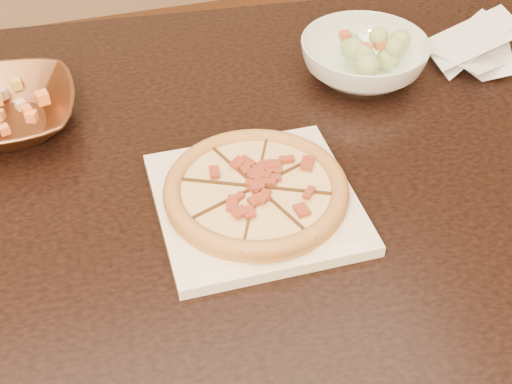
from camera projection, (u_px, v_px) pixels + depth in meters
dining_table at (187, 208)px, 1.16m from camera, size 1.61×1.12×0.75m
plate at (256, 202)px, 1.02m from camera, size 0.28×0.28×0.02m
pizza at (256, 190)px, 1.01m from camera, size 0.26×0.26×0.03m
bronze_bowl at (3, 113)px, 1.15m from camera, size 0.26×0.26×0.06m
salad_bowl at (364, 59)px, 1.26m from camera, size 0.24×0.24×0.07m
salad at (366, 32)px, 1.23m from camera, size 0.08×0.12×0.04m
cling_film at (470, 51)px, 1.30m from camera, size 0.19×0.17×0.05m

